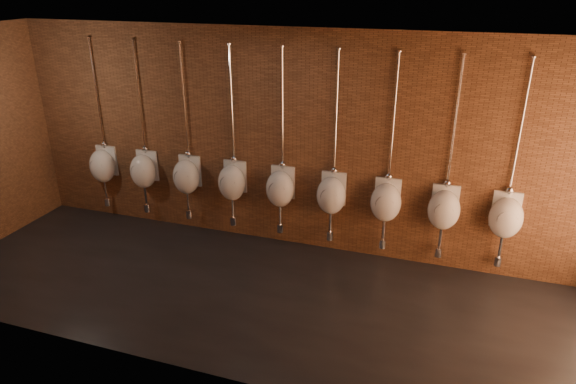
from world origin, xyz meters
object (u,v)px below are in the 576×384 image
at_px(urinal_4, 280,188).
at_px(urinal_0, 103,165).
at_px(urinal_7, 444,209).
at_px(urinal_2, 186,176).
at_px(urinal_3, 232,182).
at_px(urinal_1, 143,170).
at_px(urinal_5, 331,194).
at_px(urinal_8, 506,217).
at_px(urinal_6, 386,201).

bearing_deg(urinal_4, urinal_0, 180.00).
relative_size(urinal_4, urinal_7, 1.00).
xyz_separation_m(urinal_2, urinal_3, (0.77, 0.00, 0.00)).
relative_size(urinal_2, urinal_3, 1.00).
xyz_separation_m(urinal_4, urinal_7, (2.31, 0.00, 0.00)).
bearing_deg(urinal_0, urinal_3, 0.00).
bearing_deg(urinal_1, urinal_2, 0.00).
xyz_separation_m(urinal_1, urinal_2, (0.77, 0.00, 0.00)).
relative_size(urinal_4, urinal_5, 1.00).
bearing_deg(urinal_0, urinal_4, 0.00).
height_order(urinal_0, urinal_7, same).
bearing_deg(urinal_8, urinal_3, 180.00).
bearing_deg(urinal_1, urinal_0, 180.00).
distance_m(urinal_0, urinal_1, 0.77).
bearing_deg(urinal_3, urinal_2, 180.00).
xyz_separation_m(urinal_0, urinal_5, (3.85, 0.00, 0.00)).
distance_m(urinal_4, urinal_6, 1.54).
distance_m(urinal_0, urinal_7, 5.40).
height_order(urinal_0, urinal_3, same).
distance_m(urinal_3, urinal_8, 3.85).
bearing_deg(urinal_4, urinal_6, 0.00).
relative_size(urinal_7, urinal_8, 1.00).
distance_m(urinal_5, urinal_8, 2.31).
bearing_deg(urinal_1, urinal_6, 0.00).
xyz_separation_m(urinal_0, urinal_8, (6.17, 0.00, 0.00)).
relative_size(urinal_0, urinal_2, 1.00).
bearing_deg(urinal_5, urinal_2, 180.00).
bearing_deg(urinal_6, urinal_1, 180.00).
distance_m(urinal_4, urinal_5, 0.77).
height_order(urinal_3, urinal_6, same).
bearing_deg(urinal_3, urinal_6, 0.00).
xyz_separation_m(urinal_3, urinal_4, (0.77, 0.00, 0.00)).
xyz_separation_m(urinal_6, urinal_7, (0.77, 0.00, 0.00)).
distance_m(urinal_2, urinal_6, 3.08).
relative_size(urinal_3, urinal_4, 1.00).
xyz_separation_m(urinal_2, urinal_5, (2.31, 0.00, 0.00)).
xyz_separation_m(urinal_3, urinal_5, (1.54, 0.00, 0.00)).
bearing_deg(urinal_3, urinal_8, 0.00).
relative_size(urinal_1, urinal_3, 1.00).
relative_size(urinal_3, urinal_8, 1.00).
bearing_deg(urinal_1, urinal_5, 0.00).
relative_size(urinal_1, urinal_2, 1.00).
height_order(urinal_1, urinal_4, same).
distance_m(urinal_6, urinal_8, 1.54).
height_order(urinal_4, urinal_7, same).
bearing_deg(urinal_5, urinal_0, 180.00).
height_order(urinal_2, urinal_8, same).
xyz_separation_m(urinal_1, urinal_4, (2.31, 0.00, 0.00)).
height_order(urinal_0, urinal_5, same).
bearing_deg(urinal_2, urinal_4, 0.00).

